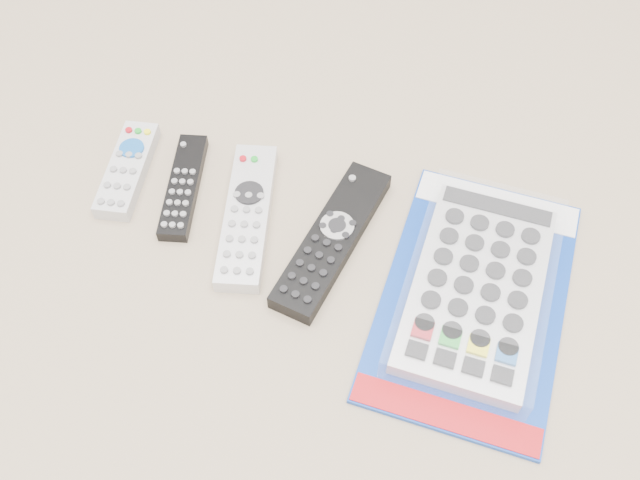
% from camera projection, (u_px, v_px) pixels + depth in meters
% --- Properties ---
extents(remote_small_grey, '(0.06, 0.15, 0.02)m').
position_uv_depth(remote_small_grey, '(127.00, 169.00, 0.90)').
color(remote_small_grey, '#B5B5B7').
rests_on(remote_small_grey, ground).
extents(remote_slim_black, '(0.06, 0.16, 0.02)m').
position_uv_depth(remote_slim_black, '(183.00, 187.00, 0.89)').
color(remote_slim_black, black).
rests_on(remote_slim_black, ground).
extents(remote_silver_dvd, '(0.09, 0.21, 0.02)m').
position_uv_depth(remote_silver_dvd, '(247.00, 216.00, 0.86)').
color(remote_silver_dvd, silver).
rests_on(remote_silver_dvd, ground).
extents(remote_large_black, '(0.10, 0.23, 0.02)m').
position_uv_depth(remote_large_black, '(332.00, 239.00, 0.84)').
color(remote_large_black, black).
rests_on(remote_large_black, ground).
extents(jumbo_remote_packaged, '(0.22, 0.34, 0.04)m').
position_uv_depth(jumbo_remote_packaged, '(477.00, 287.00, 0.79)').
color(jumbo_remote_packaged, '#0E379C').
rests_on(jumbo_remote_packaged, ground).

